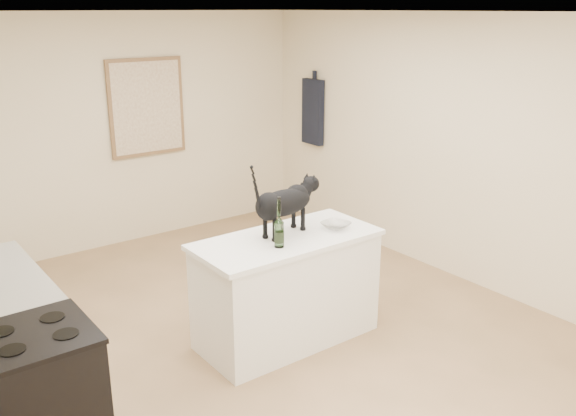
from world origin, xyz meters
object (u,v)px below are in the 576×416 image
Objects in this scene: wine_bottle at (279,225)px; glass_bowl at (336,226)px; stove at (44,406)px; black_cat at (283,206)px.

glass_bowl is at bearing 4.39° from wine_bottle.
stove is 2.00m from wine_bottle.
wine_bottle is at bearing 8.10° from stove.
black_cat is at bearing 160.22° from glass_bowl.
stove is at bearing -178.53° from black_cat.
wine_bottle is at bearing -175.61° from glass_bowl.
stove is 2.55m from glass_bowl.
wine_bottle is 0.63m from glass_bowl.
wine_bottle is (-0.19, -0.20, -0.06)m from black_cat.
stove is 2.23m from black_cat.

